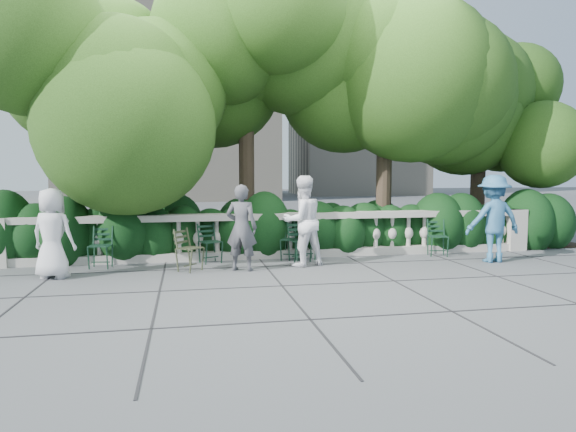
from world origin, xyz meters
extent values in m
plane|color=#484A4F|center=(0.00, 0.00, 0.00)|extent=(90.00, 90.00, 0.00)
cube|color=#9E998E|center=(0.00, 1.80, 0.09)|extent=(12.00, 0.32, 0.18)
cube|color=#9E998E|center=(0.00, 1.80, 0.93)|extent=(12.00, 0.36, 0.14)
cube|color=#9E998E|center=(5.78, 1.80, 0.50)|extent=(0.44, 0.44, 1.00)
cylinder|color=#3F3023|center=(-4.00, 3.40, 1.40)|extent=(0.40, 0.40, 2.80)
ellipsoid|color=#1B3A10|center=(-4.00, 2.96, 3.68)|extent=(5.28, 5.28, 3.96)
cylinder|color=#3F3023|center=(-0.50, 4.00, 1.70)|extent=(0.40, 0.40, 3.40)
ellipsoid|color=#1B3A10|center=(-0.50, 3.48, 4.44)|extent=(6.24, 6.24, 4.68)
cylinder|color=#3F3023|center=(3.00, 3.30, 1.50)|extent=(0.40, 0.40, 3.00)
ellipsoid|color=#1B3A10|center=(3.00, 2.84, 3.92)|extent=(5.52, 5.52, 4.14)
cylinder|color=#3F3023|center=(6.00, 3.80, 1.30)|extent=(0.40, 0.40, 2.60)
ellipsoid|color=#1B3A10|center=(6.00, 3.40, 3.40)|extent=(4.80, 4.80, 3.60)
imported|color=silver|center=(-4.41, 0.43, 0.81)|extent=(0.92, 0.77, 1.62)
imported|color=#46464C|center=(-1.02, 0.48, 0.84)|extent=(0.72, 0.60, 1.67)
imported|color=white|center=(0.25, 0.77, 0.92)|extent=(1.05, 0.92, 1.83)
imported|color=#306690|center=(4.30, 0.40, 0.92)|extent=(1.20, 0.71, 1.85)
camera|label=1|loc=(-2.05, -9.31, 1.92)|focal=32.00mm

